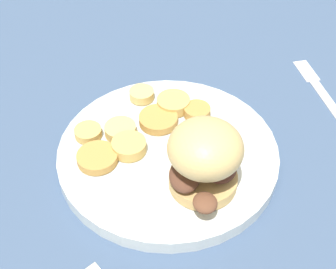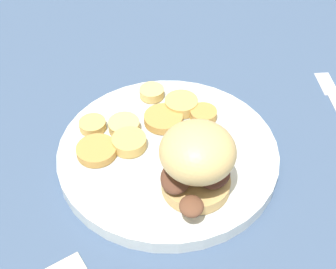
{
  "view_description": "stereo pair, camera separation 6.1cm",
  "coord_description": "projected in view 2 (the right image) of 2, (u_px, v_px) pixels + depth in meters",
  "views": [
    {
      "loc": [
        -0.23,
        0.37,
        0.48
      ],
      "look_at": [
        0.0,
        0.0,
        0.05
      ],
      "focal_mm": 50.0,
      "sensor_mm": 36.0,
      "label": 1
    },
    {
      "loc": [
        -0.28,
        0.33,
        0.48
      ],
      "look_at": [
        0.0,
        0.0,
        0.05
      ],
      "focal_mm": 50.0,
      "sensor_mm": 36.0,
      "label": 2
    }
  ],
  "objects": [
    {
      "name": "potato_round_5",
      "position": [
        97.0,
        150.0,
        0.62
      ],
      "size": [
        0.05,
        0.05,
        0.01
      ],
      "primitive_type": "cylinder",
      "color": "#BC8942",
      "rests_on": "dinner_plate"
    },
    {
      "name": "dinner_plate",
      "position": [
        168.0,
        153.0,
        0.64
      ],
      "size": [
        0.3,
        0.3,
        0.02
      ],
      "color": "silver",
      "rests_on": "ground_plane"
    },
    {
      "name": "sandwich",
      "position": [
        197.0,
        161.0,
        0.55
      ],
      "size": [
        0.09,
        0.12,
        0.1
      ],
      "color": "tan",
      "rests_on": "dinner_plate"
    },
    {
      "name": "potato_round_3",
      "position": [
        93.0,
        125.0,
        0.65
      ],
      "size": [
        0.04,
        0.04,
        0.01
      ],
      "primitive_type": "cylinder",
      "color": "tan",
      "rests_on": "dinner_plate"
    },
    {
      "name": "potato_round_6",
      "position": [
        152.0,
        92.0,
        0.7
      ],
      "size": [
        0.04,
        0.04,
        0.01
      ],
      "primitive_type": "cylinder",
      "color": "#DBB766",
      "rests_on": "dinner_plate"
    },
    {
      "name": "potato_round_2",
      "position": [
        181.0,
        104.0,
        0.68
      ],
      "size": [
        0.05,
        0.05,
        0.02
      ],
      "primitive_type": "cylinder",
      "color": "tan",
      "rests_on": "dinner_plate"
    },
    {
      "name": "potato_round_7",
      "position": [
        129.0,
        142.0,
        0.63
      ],
      "size": [
        0.05,
        0.05,
        0.02
      ],
      "primitive_type": "cylinder",
      "color": "tan",
      "rests_on": "dinner_plate"
    },
    {
      "name": "potato_round_0",
      "position": [
        163.0,
        119.0,
        0.66
      ],
      "size": [
        0.06,
        0.06,
        0.01
      ],
      "primitive_type": "cylinder",
      "color": "#BC8942",
      "rests_on": "dinner_plate"
    },
    {
      "name": "potato_round_4",
      "position": [
        124.0,
        126.0,
        0.65
      ],
      "size": [
        0.04,
        0.04,
        0.01
      ],
      "primitive_type": "cylinder",
      "color": "#DBB766",
      "rests_on": "dinner_plate"
    },
    {
      "name": "potato_round_1",
      "position": [
        203.0,
        114.0,
        0.67
      ],
      "size": [
        0.04,
        0.04,
        0.01
      ],
      "primitive_type": "cylinder",
      "color": "#BC8942",
      "rests_on": "dinner_plate"
    },
    {
      "name": "ground_plane",
      "position": [
        168.0,
        159.0,
        0.64
      ],
      "size": [
        4.0,
        4.0,
        0.0
      ],
      "primitive_type": "plane",
      "color": "#3D5170"
    }
  ]
}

